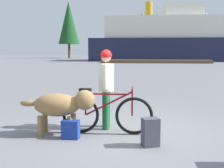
{
  "coord_description": "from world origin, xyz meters",
  "views": [
    {
      "loc": [
        0.25,
        -5.48,
        1.64
      ],
      "look_at": [
        -0.34,
        0.85,
        0.86
      ],
      "focal_mm": 44.6,
      "sensor_mm": 36.0,
      "label": 1
    }
  ],
  "objects_px": {
    "person_cyclist": "(106,82)",
    "handbag_pannier": "(71,129)",
    "backpack": "(150,132)",
    "sailboat_moored": "(205,57)",
    "bicycle": "(106,114)",
    "dog": "(62,105)",
    "ferry_boat": "(167,40)"
  },
  "relations": [
    {
      "from": "dog",
      "to": "bicycle",
      "type": "bearing_deg",
      "value": 10.84
    },
    {
      "from": "backpack",
      "to": "handbag_pannier",
      "type": "bearing_deg",
      "value": 169.26
    },
    {
      "from": "dog",
      "to": "ferry_boat",
      "type": "xyz_separation_m",
      "value": [
        5.89,
        38.96,
        2.59
      ]
    },
    {
      "from": "sailboat_moored",
      "to": "ferry_boat",
      "type": "bearing_deg",
      "value": -167.44
    },
    {
      "from": "bicycle",
      "to": "person_cyclist",
      "type": "bearing_deg",
      "value": 96.97
    },
    {
      "from": "dog",
      "to": "ferry_boat",
      "type": "distance_m",
      "value": 39.48
    },
    {
      "from": "handbag_pannier",
      "to": "sailboat_moored",
      "type": "height_order",
      "value": "sailboat_moored"
    },
    {
      "from": "person_cyclist",
      "to": "handbag_pannier",
      "type": "distance_m",
      "value": 1.26
    },
    {
      "from": "handbag_pannier",
      "to": "sailboat_moored",
      "type": "relative_size",
      "value": 0.05
    },
    {
      "from": "person_cyclist",
      "to": "ferry_boat",
      "type": "height_order",
      "value": "ferry_boat"
    },
    {
      "from": "bicycle",
      "to": "person_cyclist",
      "type": "distance_m",
      "value": 0.71
    },
    {
      "from": "bicycle",
      "to": "ferry_boat",
      "type": "distance_m",
      "value": 39.22
    },
    {
      "from": "dog",
      "to": "backpack",
      "type": "relative_size",
      "value": 3.01
    },
    {
      "from": "bicycle",
      "to": "backpack",
      "type": "height_order",
      "value": "bicycle"
    },
    {
      "from": "person_cyclist",
      "to": "ferry_boat",
      "type": "xyz_separation_m",
      "value": [
        5.1,
        38.39,
        2.2
      ]
    },
    {
      "from": "bicycle",
      "to": "dog",
      "type": "distance_m",
      "value": 0.88
    },
    {
      "from": "handbag_pannier",
      "to": "bicycle",
      "type": "bearing_deg",
      "value": 30.38
    },
    {
      "from": "sailboat_moored",
      "to": "dog",
      "type": "bearing_deg",
      "value": -106.62
    },
    {
      "from": "handbag_pannier",
      "to": "sailboat_moored",
      "type": "xyz_separation_m",
      "value": [
        11.83,
        40.53,
        0.32
      ]
    },
    {
      "from": "backpack",
      "to": "ferry_boat",
      "type": "height_order",
      "value": "ferry_boat"
    },
    {
      "from": "person_cyclist",
      "to": "handbag_pannier",
      "type": "xyz_separation_m",
      "value": [
        -0.58,
        -0.77,
        -0.81
      ]
    },
    {
      "from": "sailboat_moored",
      "to": "handbag_pannier",
      "type": "bearing_deg",
      "value": -106.27
    },
    {
      "from": "backpack",
      "to": "handbag_pannier",
      "type": "xyz_separation_m",
      "value": [
        -1.46,
        0.28,
        -0.07
      ]
    },
    {
      "from": "backpack",
      "to": "ferry_boat",
      "type": "xyz_separation_m",
      "value": [
        4.22,
        39.44,
        2.93
      ]
    },
    {
      "from": "person_cyclist",
      "to": "ferry_boat",
      "type": "distance_m",
      "value": 38.79
    },
    {
      "from": "person_cyclist",
      "to": "sailboat_moored",
      "type": "bearing_deg",
      "value": 74.2
    },
    {
      "from": "dog",
      "to": "backpack",
      "type": "bearing_deg",
      "value": -16.19
    },
    {
      "from": "dog",
      "to": "sailboat_moored",
      "type": "distance_m",
      "value": 42.08
    },
    {
      "from": "handbag_pannier",
      "to": "ferry_boat",
      "type": "distance_m",
      "value": 39.69
    },
    {
      "from": "person_cyclist",
      "to": "sailboat_moored",
      "type": "relative_size",
      "value": 0.22
    },
    {
      "from": "dog",
      "to": "ferry_boat",
      "type": "bearing_deg",
      "value": 81.4
    },
    {
      "from": "ferry_boat",
      "to": "bicycle",
      "type": "bearing_deg",
      "value": -97.42
    }
  ]
}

